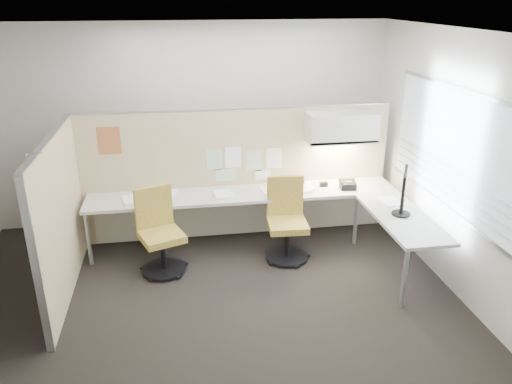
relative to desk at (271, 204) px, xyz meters
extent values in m
cube|color=black|center=(-0.93, -1.13, -0.61)|extent=(5.50, 4.50, 0.01)
cube|color=white|center=(-0.93, -1.13, 2.20)|extent=(5.50, 4.50, 0.01)
cube|color=beige|center=(-0.93, 1.12, 0.80)|extent=(5.50, 0.02, 2.80)
cube|color=beige|center=(-0.93, -3.38, 0.80)|extent=(5.50, 0.02, 2.80)
cube|color=beige|center=(1.82, -1.13, 0.80)|extent=(0.02, 4.50, 2.80)
cube|color=#A3B3BD|center=(1.79, -1.13, 0.95)|extent=(0.01, 2.80, 1.30)
cube|color=tan|center=(-0.38, 0.47, 0.27)|extent=(4.10, 0.06, 1.75)
cube|color=tan|center=(-2.43, -0.63, 0.27)|extent=(0.06, 2.20, 1.75)
cube|color=beige|center=(-0.33, 0.14, 0.11)|extent=(4.00, 0.60, 0.04)
cube|color=beige|center=(1.37, -0.89, 0.11)|extent=(0.60, 1.47, 0.04)
cube|color=beige|center=(-0.33, 0.41, -0.26)|extent=(3.90, 0.02, 0.64)
cylinder|color=#A5A8AA|center=(-2.28, -0.11, -0.26)|extent=(0.05, 0.05, 0.69)
cylinder|color=#A5A8AA|center=(1.12, -1.58, -0.26)|extent=(0.05, 0.05, 0.69)
cylinder|color=#A5A8AA|center=(1.12, -0.11, -0.26)|extent=(0.05, 0.05, 0.69)
cube|color=beige|center=(0.97, 0.26, 0.91)|extent=(0.90, 0.36, 0.38)
cube|color=#FFEABF|center=(0.97, 0.26, 0.70)|extent=(0.60, 0.06, 0.02)
cube|color=#8CBF8C|center=(-0.68, 0.44, 0.50)|extent=(0.21, 0.00, 0.28)
cube|color=white|center=(-0.43, 0.44, 0.52)|extent=(0.21, 0.00, 0.28)
cube|color=#8CBF8C|center=(-0.15, 0.44, 0.45)|extent=(0.21, 0.00, 0.28)
cube|color=white|center=(0.12, 0.44, 0.48)|extent=(0.21, 0.00, 0.28)
cube|color=#8CBF8C|center=(-0.53, 0.44, 0.28)|extent=(0.28, 0.00, 0.18)
cube|color=white|center=(-0.03, 0.44, 0.26)|extent=(0.21, 0.00, 0.14)
cube|color=orange|center=(-1.98, 0.44, 0.82)|extent=(0.28, 0.00, 0.35)
cylinder|color=black|center=(-1.39, -0.42, -0.57)|extent=(0.53, 0.53, 0.03)
cylinder|color=black|center=(-1.39, -0.42, -0.37)|extent=(0.06, 0.06, 0.41)
cube|color=gold|center=(-1.39, -0.42, -0.13)|extent=(0.60, 0.60, 0.08)
cube|color=gold|center=(-1.47, -0.21, 0.16)|extent=(0.44, 0.21, 0.51)
cylinder|color=black|center=(0.13, -0.36, -0.57)|extent=(0.54, 0.54, 0.03)
cylinder|color=black|center=(0.13, -0.36, -0.37)|extent=(0.06, 0.06, 0.41)
cube|color=gold|center=(0.13, -0.36, -0.13)|extent=(0.50, 0.50, 0.08)
cube|color=gold|center=(0.15, -0.13, 0.17)|extent=(0.46, 0.09, 0.51)
cylinder|color=black|center=(1.37, -0.84, 0.14)|extent=(0.21, 0.21, 0.02)
cylinder|color=black|center=(1.37, -0.84, 0.23)|extent=(0.04, 0.04, 0.19)
cube|color=black|center=(1.37, -0.84, 0.50)|extent=(0.27, 0.47, 0.34)
cube|color=black|center=(1.37, -0.84, 0.50)|extent=(0.22, 0.42, 0.30)
cube|color=black|center=(1.04, 0.07, 0.18)|extent=(0.22, 0.21, 0.12)
cylinder|color=black|center=(0.95, 0.09, 0.21)|extent=(0.05, 0.17, 0.04)
cube|color=black|center=(0.44, 0.30, 0.15)|extent=(0.14, 0.06, 0.05)
cube|color=black|center=(0.75, 0.19, 0.16)|extent=(0.10, 0.07, 0.06)
cube|color=silver|center=(-2.43, -1.20, 1.17)|extent=(0.14, 0.02, 0.02)
cylinder|color=silver|center=(-2.50, -1.20, 1.09)|extent=(0.02, 0.02, 0.14)
cube|color=#AD7F4C|center=(-2.50, -1.20, 0.96)|extent=(0.02, 0.44, 0.12)
cube|color=#AD7F4C|center=(-2.53, -1.17, 0.92)|extent=(0.02, 0.44, 0.12)
cube|color=#A6A3AE|center=(-2.51, -1.25, 0.33)|extent=(0.01, 0.07, 1.10)
cube|color=white|center=(-1.73, 0.09, 0.14)|extent=(0.29, 0.35, 0.03)
cube|color=white|center=(-1.32, 0.23, 0.14)|extent=(0.30, 0.35, 0.02)
cube|color=white|center=(-0.61, 0.07, 0.15)|extent=(0.25, 0.32, 0.04)
cube|color=white|center=(0.02, 0.15, 0.14)|extent=(0.25, 0.31, 0.02)
cube|color=white|center=(0.43, 0.13, 0.14)|extent=(0.24, 0.31, 0.03)
cube|color=white|center=(1.39, -0.47, 0.14)|extent=(0.24, 0.31, 0.02)
cube|color=white|center=(0.48, 0.21, 0.14)|extent=(0.23, 0.30, 0.03)
camera|label=1|loc=(-1.15, -5.78, 2.52)|focal=35.00mm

